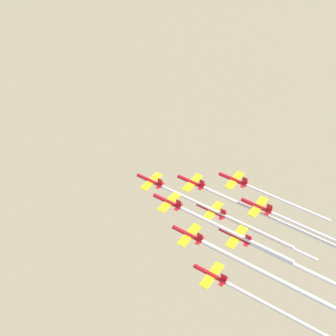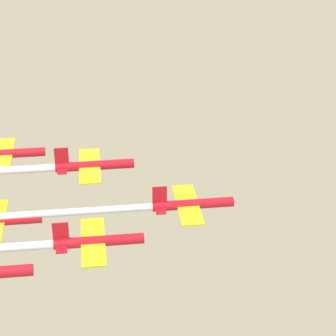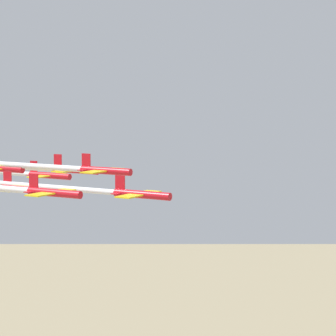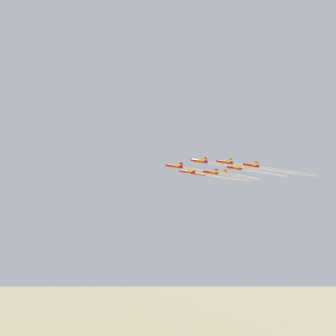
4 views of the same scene
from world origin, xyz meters
name	(u,v)px [view 3 (image 3 of 4)]	position (x,y,z in m)	size (l,w,h in m)	color
jet_0	(140,194)	(54.50, 26.57, 174.95)	(11.16, 10.85, 3.76)	red
jet_1	(104,170)	(44.55, 37.98, 177.73)	(11.16, 10.85, 3.76)	red
jet_2	(52,192)	(39.70, 23.42, 175.23)	(11.16, 10.85, 3.76)	red
jet_3	(74,170)	(34.61, 49.39, 176.53)	(11.16, 10.85, 3.76)	red
jet_4	(24,188)	(29.75, 34.83, 174.33)	(11.16, 10.85, 3.76)	red
jet_6	(48,175)	(24.67, 60.79, 173.97)	(11.16, 10.85, 3.76)	red
jet_7	(0,168)	(19.81, 46.24, 176.82)	(11.16, 10.85, 3.76)	red
smoke_trail_0	(6,184)	(25.52, 36.24, 174.89)	(48.50, 17.04, 1.00)	white
smoke_trail_1	(3,164)	(20.48, 46.02, 177.67)	(38.75, 13.90, 1.14)	white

